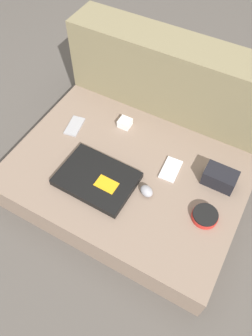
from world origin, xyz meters
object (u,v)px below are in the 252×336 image
(computer_mouse, at_px, (147,191))
(speaker_puck, at_px, (205,216))
(camera_pouch, at_px, (220,178))
(laptop, at_px, (97,179))
(phone_black, at_px, (75,126))
(phone_silver, at_px, (171,169))
(charger_brick, at_px, (125,123))

(computer_mouse, height_order, speaker_puck, computer_mouse)
(speaker_puck, relative_size, camera_pouch, 0.77)
(laptop, relative_size, camera_pouch, 2.43)
(speaker_puck, distance_m, phone_black, 0.73)
(phone_silver, height_order, camera_pouch, camera_pouch)
(computer_mouse, xyz_separation_m, camera_pouch, (0.24, 0.19, 0.02))
(phone_black, bearing_deg, computer_mouse, -30.29)
(phone_silver, xyz_separation_m, charger_brick, (-0.30, 0.13, 0.01))
(speaker_puck, relative_size, phone_black, 0.80)
(computer_mouse, xyz_separation_m, speaker_puck, (0.25, 0.01, -0.00))
(laptop, bearing_deg, phone_black, 142.12)
(phone_silver, bearing_deg, computer_mouse, -107.84)
(phone_black, xyz_separation_m, camera_pouch, (0.70, 0.03, 0.03))
(phone_silver, bearing_deg, camera_pouch, 6.67)
(speaker_puck, bearing_deg, phone_black, 168.05)
(camera_pouch, bearing_deg, laptop, -151.96)
(camera_pouch, relative_size, charger_brick, 2.35)
(phone_silver, height_order, charger_brick, charger_brick)
(laptop, distance_m, charger_brick, 0.33)
(speaker_puck, height_order, phone_black, speaker_puck)
(computer_mouse, relative_size, phone_silver, 0.59)
(computer_mouse, xyz_separation_m, charger_brick, (-0.26, 0.29, -0.00))
(speaker_puck, xyz_separation_m, charger_brick, (-0.51, 0.27, 0.00))
(camera_pouch, distance_m, charger_brick, 0.51)
(computer_mouse, xyz_separation_m, phone_black, (-0.47, 0.16, -0.01))
(computer_mouse, distance_m, phone_black, 0.49)
(phone_silver, xyz_separation_m, camera_pouch, (0.20, 0.04, 0.03))
(speaker_puck, height_order, phone_silver, speaker_puck)
(charger_brick, bearing_deg, laptop, -81.26)
(computer_mouse, bearing_deg, phone_black, -174.66)
(speaker_puck, relative_size, phone_silver, 0.84)
(phone_black, bearing_deg, charger_brick, 19.86)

